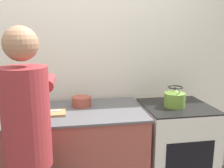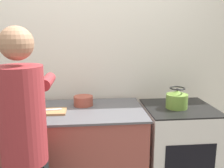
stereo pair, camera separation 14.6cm
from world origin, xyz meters
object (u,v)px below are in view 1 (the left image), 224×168
at_px(cutting_board, 41,114).
at_px(person, 29,144).
at_px(oven, 174,152).
at_px(knife, 45,111).
at_px(kettle, 175,98).
at_px(canister_jar, 2,98).

bearing_deg(cutting_board, person, -93.57).
xyz_separation_m(oven, cutting_board, (-1.21, -0.02, 0.46)).
relative_size(knife, kettle, 1.30).
height_order(oven, person, person).
height_order(oven, canister_jar, canister_jar).
bearing_deg(cutting_board, kettle, -0.33).
bearing_deg(cutting_board, oven, 0.72).
distance_m(cutting_board, knife, 0.03).
bearing_deg(canister_jar, kettle, -10.71).
height_order(cutting_board, kettle, kettle).
bearing_deg(knife, canister_jar, 139.01).
distance_m(person, cutting_board, 0.51).
distance_m(person, canister_jar, 0.87).
relative_size(oven, knife, 3.76).
distance_m(oven, kettle, 0.55).
distance_m(oven, canister_jar, 1.70).
distance_m(oven, knife, 1.28).
relative_size(person, kettle, 8.58).
bearing_deg(knife, person, -103.34).
bearing_deg(person, canister_jar, 113.16).
height_order(knife, kettle, kettle).
xyz_separation_m(knife, canister_jar, (-0.40, 0.27, 0.07)).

